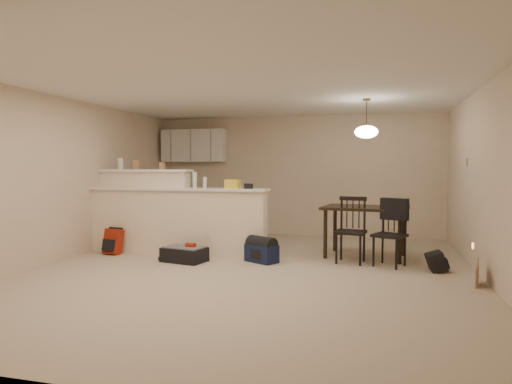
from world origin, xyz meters
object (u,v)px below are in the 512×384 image
(navy_duffel, at_px, (262,253))
(dining_chair_far, at_px, (389,233))
(dining_chair_near, at_px, (351,230))
(black_daypack, at_px, (436,262))
(red_backpack, at_px, (113,242))
(suitcase, at_px, (184,255))
(pendant_lamp, at_px, (366,131))
(dining_table, at_px, (365,213))

(navy_duffel, bearing_deg, dining_chair_far, 35.65)
(dining_chair_near, height_order, black_daypack, dining_chair_near)
(red_backpack, bearing_deg, navy_duffel, 10.14)
(dining_chair_near, distance_m, red_backpack, 3.83)
(dining_chair_near, height_order, suitcase, dining_chair_near)
(suitcase, bearing_deg, red_backpack, -179.15)
(pendant_lamp, bearing_deg, dining_chair_near, -111.01)
(red_backpack, bearing_deg, dining_chair_far, 12.48)
(navy_duffel, relative_size, black_daypack, 1.66)
(dining_table, height_order, red_backpack, dining_table)
(dining_table, xyz_separation_m, black_daypack, (0.97, -0.80, -0.58))
(dining_chair_far, height_order, red_backpack, dining_chair_far)
(dining_chair_far, relative_size, black_daypack, 3.25)
(navy_duffel, bearing_deg, red_backpack, -149.87)
(dining_chair_near, relative_size, black_daypack, 3.34)
(red_backpack, relative_size, black_daypack, 1.40)
(pendant_lamp, bearing_deg, dining_chair_far, -60.27)
(black_daypack, bearing_deg, dining_chair_far, 69.85)
(navy_duffel, distance_m, black_daypack, 2.46)
(dining_table, relative_size, suitcase, 2.20)
(dining_chair_near, height_order, red_backpack, dining_chair_near)
(suitcase, relative_size, black_daypack, 2.15)
(navy_duffel, bearing_deg, pendant_lamp, 58.33)
(dining_table, xyz_separation_m, pendant_lamp, (0.00, 0.00, 1.28))
(dining_chair_far, relative_size, red_backpack, 2.32)
(dining_chair_near, relative_size, navy_duffel, 2.02)
(dining_table, bearing_deg, black_daypack, -32.05)
(pendant_lamp, distance_m, dining_chair_far, 1.67)
(pendant_lamp, bearing_deg, dining_table, 0.00)
(pendant_lamp, height_order, black_daypack, pendant_lamp)
(dining_table, bearing_deg, dining_chair_near, -103.49)
(dining_chair_far, xyz_separation_m, suitcase, (-2.98, -0.45, -0.37))
(black_daypack, bearing_deg, pendant_lamp, 46.51)
(dining_chair_near, xyz_separation_m, dining_chair_far, (0.55, -0.10, -0.01))
(dining_chair_far, relative_size, suitcase, 1.51)
(dining_table, bearing_deg, pendant_lamp, 0.00)
(red_backpack, bearing_deg, suitcase, -0.79)
(dining_chair_far, distance_m, black_daypack, 0.73)
(pendant_lamp, bearing_deg, navy_duffel, -151.80)
(pendant_lamp, xyz_separation_m, black_daypack, (0.97, -0.80, -1.86))
(pendant_lamp, height_order, dining_chair_near, pendant_lamp)
(dining_table, distance_m, pendant_lamp, 1.28)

